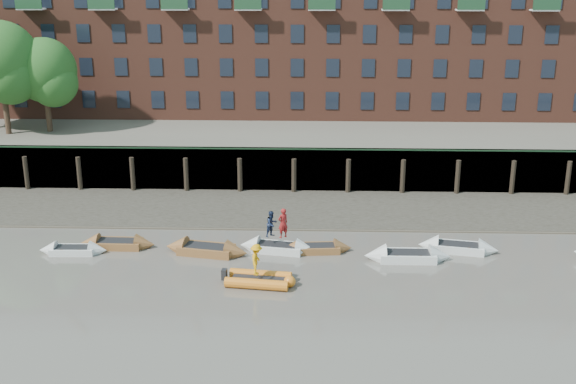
{
  "coord_description": "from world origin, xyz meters",
  "views": [
    {
      "loc": [
        -0.78,
        -29.17,
        16.52
      ],
      "look_at": [
        -2.12,
        12.0,
        3.2
      ],
      "focal_mm": 45.0,
      "sensor_mm": 36.0,
      "label": 1
    }
  ],
  "objects_px": {
    "rowboat_3": "(278,248)",
    "person_rower_b": "(272,224)",
    "rowboat_1": "(117,244)",
    "rowboat_4": "(317,248)",
    "rowboat_0": "(73,250)",
    "rowboat_2": "(206,250)",
    "rowboat_5": "(407,256)",
    "person_rib_crew": "(256,260)",
    "rowboat_6": "(458,247)",
    "person_rower_a": "(283,223)",
    "rib_tender": "(261,280)"
  },
  "relations": [
    {
      "from": "rowboat_0",
      "to": "person_rower_b",
      "type": "height_order",
      "value": "person_rower_b"
    },
    {
      "from": "rowboat_3",
      "to": "rowboat_6",
      "type": "xyz_separation_m",
      "value": [
        10.7,
        0.37,
        0.0
      ]
    },
    {
      "from": "person_rib_crew",
      "to": "rowboat_6",
      "type": "bearing_deg",
      "value": -61.86
    },
    {
      "from": "rowboat_0",
      "to": "rowboat_5",
      "type": "xyz_separation_m",
      "value": [
        19.57,
        -0.38,
        0.05
      ]
    },
    {
      "from": "rowboat_4",
      "to": "rib_tender",
      "type": "xyz_separation_m",
      "value": [
        -2.97,
        -4.59,
        0.06
      ]
    },
    {
      "from": "rowboat_1",
      "to": "rowboat_6",
      "type": "distance_m",
      "value": 20.36
    },
    {
      "from": "rowboat_4",
      "to": "rowboat_5",
      "type": "xyz_separation_m",
      "value": [
        5.22,
        -1.08,
        0.04
      ]
    },
    {
      "from": "rowboat_2",
      "to": "rowboat_5",
      "type": "height_order",
      "value": "rowboat_2"
    },
    {
      "from": "rowboat_0",
      "to": "rowboat_4",
      "type": "bearing_deg",
      "value": 1.26
    },
    {
      "from": "rowboat_2",
      "to": "person_rower_a",
      "type": "relative_size",
      "value": 2.88
    },
    {
      "from": "rowboat_2",
      "to": "rowboat_5",
      "type": "bearing_deg",
      "value": 8.3
    },
    {
      "from": "person_rower_b",
      "to": "rowboat_2",
      "type": "bearing_deg",
      "value": 143.28
    },
    {
      "from": "rowboat_0",
      "to": "rowboat_5",
      "type": "height_order",
      "value": "rowboat_5"
    },
    {
      "from": "rowboat_2",
      "to": "rib_tender",
      "type": "bearing_deg",
      "value": -38.16
    },
    {
      "from": "rib_tender",
      "to": "person_rib_crew",
      "type": "xyz_separation_m",
      "value": [
        -0.24,
        -0.05,
        1.17
      ]
    },
    {
      "from": "rowboat_2",
      "to": "rowboat_4",
      "type": "relative_size",
      "value": 1.22
    },
    {
      "from": "person_rib_crew",
      "to": "rib_tender",
      "type": "bearing_deg",
      "value": -72.89
    },
    {
      "from": "rowboat_6",
      "to": "person_rower_b",
      "type": "relative_size",
      "value": 3.06
    },
    {
      "from": "rowboat_2",
      "to": "rowboat_0",
      "type": "bearing_deg",
      "value": -167.42
    },
    {
      "from": "rowboat_1",
      "to": "rowboat_0",
      "type": "bearing_deg",
      "value": -156.34
    },
    {
      "from": "rowboat_2",
      "to": "rowboat_4",
      "type": "bearing_deg",
      "value": 15.5
    },
    {
      "from": "rowboat_3",
      "to": "person_rower_b",
      "type": "height_order",
      "value": "person_rower_b"
    },
    {
      "from": "rowboat_0",
      "to": "rowboat_1",
      "type": "xyz_separation_m",
      "value": [
        2.38,
        0.99,
        0.03
      ]
    },
    {
      "from": "rowboat_1",
      "to": "rowboat_5",
      "type": "relative_size",
      "value": 0.91
    },
    {
      "from": "rowboat_0",
      "to": "rowboat_6",
      "type": "height_order",
      "value": "rowboat_6"
    },
    {
      "from": "rowboat_4",
      "to": "person_rib_crew",
      "type": "xyz_separation_m",
      "value": [
        -3.21,
        -4.65,
        1.24
      ]
    },
    {
      "from": "rowboat_3",
      "to": "person_rib_crew",
      "type": "bearing_deg",
      "value": -90.97
    },
    {
      "from": "rowboat_3",
      "to": "person_rib_crew",
      "type": "height_order",
      "value": "person_rib_crew"
    },
    {
      "from": "rowboat_3",
      "to": "rowboat_5",
      "type": "bearing_deg",
      "value": 1.89
    },
    {
      "from": "person_rower_a",
      "to": "person_rower_b",
      "type": "bearing_deg",
      "value": -46.68
    },
    {
      "from": "rowboat_0",
      "to": "rowboat_2",
      "type": "height_order",
      "value": "rowboat_2"
    },
    {
      "from": "person_rib_crew",
      "to": "rowboat_3",
      "type": "bearing_deg",
      "value": -6.16
    },
    {
      "from": "person_rower_b",
      "to": "rowboat_3",
      "type": "bearing_deg",
      "value": -67.32
    },
    {
      "from": "person_rower_a",
      "to": "rowboat_4",
      "type": "bearing_deg",
      "value": 145.64
    },
    {
      "from": "rowboat_5",
      "to": "person_rower_a",
      "type": "bearing_deg",
      "value": 171.5
    },
    {
      "from": "rowboat_0",
      "to": "rowboat_6",
      "type": "relative_size",
      "value": 0.83
    },
    {
      "from": "rib_tender",
      "to": "rowboat_0",
      "type": "bearing_deg",
      "value": 168.51
    },
    {
      "from": "rowboat_4",
      "to": "rib_tender",
      "type": "bearing_deg",
      "value": -128.0
    },
    {
      "from": "rowboat_2",
      "to": "person_rower_b",
      "type": "height_order",
      "value": "person_rower_b"
    },
    {
      "from": "rowboat_6",
      "to": "person_rower_a",
      "type": "xyz_separation_m",
      "value": [
        -10.38,
        -0.38,
        1.56
      ]
    },
    {
      "from": "rowboat_0",
      "to": "rowboat_6",
      "type": "bearing_deg",
      "value": 1.16
    },
    {
      "from": "rowboat_1",
      "to": "rowboat_4",
      "type": "relative_size",
      "value": 1.06
    },
    {
      "from": "rowboat_2",
      "to": "person_rib_crew",
      "type": "relative_size",
      "value": 3.04
    },
    {
      "from": "rowboat_4",
      "to": "rowboat_5",
      "type": "relative_size",
      "value": 0.86
    },
    {
      "from": "rowboat_6",
      "to": "rib_tender",
      "type": "relative_size",
      "value": 1.28
    },
    {
      "from": "rowboat_2",
      "to": "person_rower_b",
      "type": "distance_m",
      "value": 4.14
    },
    {
      "from": "rowboat_4",
      "to": "rowboat_5",
      "type": "height_order",
      "value": "rowboat_5"
    },
    {
      "from": "rowboat_2",
      "to": "rowboat_5",
      "type": "distance_m",
      "value": 11.73
    },
    {
      "from": "rowboat_6",
      "to": "rowboat_5",
      "type": "bearing_deg",
      "value": -144.63
    },
    {
      "from": "rib_tender",
      "to": "person_rib_crew",
      "type": "bearing_deg",
      "value": -160.23
    }
  ]
}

